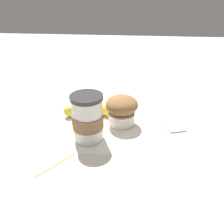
{
  "coord_description": "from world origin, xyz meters",
  "views": [
    {
      "loc": [
        -0.55,
        -0.06,
        0.35
      ],
      "look_at": [
        0.0,
        0.0,
        0.05
      ],
      "focal_mm": 35.0,
      "sensor_mm": 36.0,
      "label": 1
    }
  ],
  "objects_px": {
    "banana": "(90,110)",
    "coffee_cup": "(88,118)",
    "muffin": "(122,109)",
    "sugar_packet": "(176,129)"
  },
  "relations": [
    {
      "from": "muffin",
      "to": "banana",
      "type": "xyz_separation_m",
      "value": [
        0.04,
        0.1,
        -0.03
      ]
    },
    {
      "from": "coffee_cup",
      "to": "sugar_packet",
      "type": "xyz_separation_m",
      "value": [
        0.07,
        -0.24,
        -0.06
      ]
    },
    {
      "from": "muffin",
      "to": "banana",
      "type": "height_order",
      "value": "muffin"
    },
    {
      "from": "muffin",
      "to": "sugar_packet",
      "type": "bearing_deg",
      "value": -96.32
    },
    {
      "from": "muffin",
      "to": "banana",
      "type": "distance_m",
      "value": 0.11
    },
    {
      "from": "coffee_cup",
      "to": "banana",
      "type": "height_order",
      "value": "coffee_cup"
    },
    {
      "from": "banana",
      "to": "coffee_cup",
      "type": "bearing_deg",
      "value": -170.94
    },
    {
      "from": "banana",
      "to": "sugar_packet",
      "type": "bearing_deg",
      "value": -101.92
    },
    {
      "from": "coffee_cup",
      "to": "muffin",
      "type": "distance_m",
      "value": 0.12
    },
    {
      "from": "coffee_cup",
      "to": "muffin",
      "type": "bearing_deg",
      "value": -44.51
    }
  ]
}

